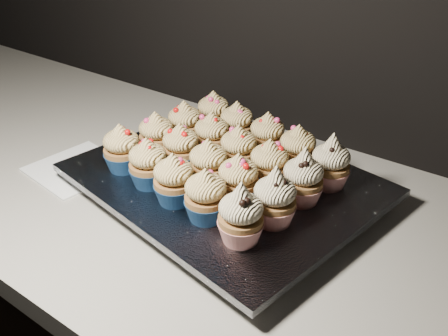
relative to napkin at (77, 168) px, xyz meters
name	(u,v)px	position (x,y,z in m)	size (l,w,h in m)	color
worktop	(229,216)	(0.29, 0.07, -0.02)	(2.44, 0.64, 0.04)	beige
napkin	(77,168)	(0.00, 0.00, 0.00)	(0.15, 0.15, 0.00)	white
baking_tray	(224,188)	(0.26, 0.09, 0.01)	(0.44, 0.33, 0.02)	black
foil_lining	(224,179)	(0.26, 0.09, 0.03)	(0.47, 0.37, 0.01)	silver
cupcake_0	(122,149)	(0.11, 0.01, 0.07)	(0.06, 0.06, 0.08)	navy
cupcake_1	(148,164)	(0.18, 0.00, 0.07)	(0.06, 0.06, 0.08)	navy
cupcake_2	(174,180)	(0.25, -0.01, 0.07)	(0.06, 0.06, 0.08)	navy
cupcake_3	(206,196)	(0.31, -0.02, 0.07)	(0.06, 0.06, 0.08)	navy
cupcake_4	(241,216)	(0.38, -0.03, 0.07)	(0.06, 0.06, 0.10)	red
cupcake_5	(157,136)	(0.13, 0.08, 0.07)	(0.06, 0.06, 0.08)	navy
cupcake_6	(181,148)	(0.19, 0.07, 0.07)	(0.06, 0.06, 0.08)	navy
cupcake_7	(208,165)	(0.26, 0.06, 0.07)	(0.06, 0.06, 0.08)	navy
cupcake_8	(238,180)	(0.33, 0.05, 0.07)	(0.06, 0.06, 0.08)	navy
cupcake_9	(275,199)	(0.40, 0.03, 0.07)	(0.06, 0.06, 0.10)	red
cupcake_10	(185,124)	(0.13, 0.15, 0.07)	(0.06, 0.06, 0.08)	navy
cupcake_11	(212,136)	(0.20, 0.14, 0.07)	(0.06, 0.06, 0.08)	navy
cupcake_12	(238,150)	(0.27, 0.13, 0.07)	(0.06, 0.06, 0.08)	navy
cupcake_13	(269,165)	(0.34, 0.11, 0.07)	(0.06, 0.06, 0.08)	navy
cupcake_14	(303,179)	(0.40, 0.10, 0.07)	(0.06, 0.06, 0.10)	red
cupcake_15	(214,113)	(0.15, 0.22, 0.07)	(0.06, 0.06, 0.08)	navy
cupcake_16	(237,125)	(0.21, 0.20, 0.07)	(0.06, 0.06, 0.08)	navy
cupcake_17	(267,136)	(0.28, 0.20, 0.07)	(0.06, 0.06, 0.08)	navy
cupcake_18	(297,150)	(0.35, 0.18, 0.07)	(0.06, 0.06, 0.08)	navy
cupcake_19	(330,164)	(0.42, 0.17, 0.07)	(0.06, 0.06, 0.10)	red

